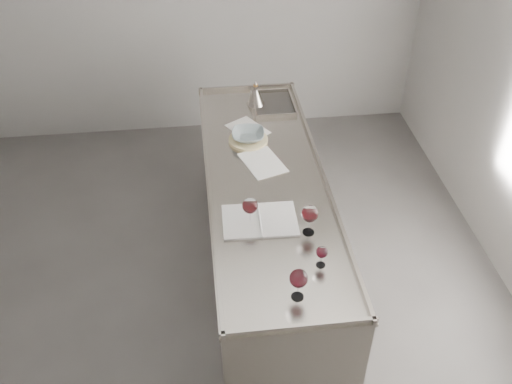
{
  "coord_description": "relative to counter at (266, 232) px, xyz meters",
  "views": [
    {
      "loc": [
        0.09,
        -2.56,
        3.16
      ],
      "look_at": [
        0.41,
        0.07,
        1.02
      ],
      "focal_mm": 40.0,
      "sensor_mm": 36.0,
      "label": 1
    }
  ],
  "objects": [
    {
      "name": "room_shell",
      "position": [
        -0.5,
        -0.3,
        0.93
      ],
      "size": [
        4.54,
        5.04,
        2.84
      ],
      "color": "#4E4B49",
      "rests_on": "ground"
    },
    {
      "name": "counter",
      "position": [
        0.0,
        0.0,
        0.0
      ],
      "size": [
        0.77,
        2.42,
        0.97
      ],
      "color": "gray",
      "rests_on": "ground"
    },
    {
      "name": "wine_glass_left",
      "position": [
        -0.15,
        -0.41,
        0.6
      ],
      "size": [
        0.09,
        0.09,
        0.18
      ],
      "rotation": [
        0.0,
        0.0,
        -0.29
      ],
      "color": "white",
      "rests_on": "counter"
    },
    {
      "name": "wine_glass_middle",
      "position": [
        0.03,
        -0.99,
        0.6
      ],
      "size": [
        0.09,
        0.09,
        0.18
      ],
      "rotation": [
        0.0,
        0.0,
        -0.33
      ],
      "color": "white",
      "rests_on": "counter"
    },
    {
      "name": "wine_glass_right",
      "position": [
        0.17,
        -0.53,
        0.6
      ],
      "size": [
        0.1,
        0.1,
        0.19
      ],
      "rotation": [
        0.0,
        0.0,
        -0.08
      ],
      "color": "white",
      "rests_on": "counter"
    },
    {
      "name": "wine_glass_small",
      "position": [
        0.19,
        -0.79,
        0.56
      ],
      "size": [
        0.06,
        0.06,
        0.13
      ],
      "rotation": [
        0.0,
        0.0,
        -0.04
      ],
      "color": "white",
      "rests_on": "counter"
    },
    {
      "name": "notebook",
      "position": [
        -0.09,
        -0.4,
        0.47
      ],
      "size": [
        0.44,
        0.31,
        0.02
      ],
      "rotation": [
        0.0,
        0.0,
        -0.03
      ],
      "color": "silver",
      "rests_on": "counter"
    },
    {
      "name": "loose_paper_top",
      "position": [
        -0.06,
        0.6,
        0.47
      ],
      "size": [
        0.33,
        0.36,
        0.0
      ],
      "primitive_type": "cube",
      "rotation": [
        0.0,
        0.0,
        0.56
      ],
      "color": "silver",
      "rests_on": "counter"
    },
    {
      "name": "loose_paper_under",
      "position": [
        -0.0,
        0.17,
        0.47
      ],
      "size": [
        0.32,
        0.38,
        0.0
      ],
      "primitive_type": "cube",
      "rotation": [
        0.0,
        0.0,
        0.33
      ],
      "color": "silver",
      "rests_on": "counter"
    },
    {
      "name": "trivet",
      "position": [
        -0.07,
        0.44,
        0.48
      ],
      "size": [
        0.32,
        0.32,
        0.02
      ],
      "primitive_type": "cylinder",
      "rotation": [
        0.0,
        0.0,
        -0.16
      ],
      "color": "#CAB883",
      "rests_on": "counter"
    },
    {
      "name": "ceramic_bowl",
      "position": [
        -0.07,
        0.44,
        0.52
      ],
      "size": [
        0.25,
        0.25,
        0.06
      ],
      "primitive_type": "imported",
      "rotation": [
        0.0,
        0.0,
        -0.1
      ],
      "color": "gray",
      "rests_on": "trivet"
    },
    {
      "name": "wine_funnel",
      "position": [
        0.04,
        0.95,
        0.53
      ],
      "size": [
        0.14,
        0.14,
        0.21
      ],
      "rotation": [
        0.0,
        0.0,
        0.13
      ],
      "color": "gray",
      "rests_on": "counter"
    }
  ]
}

